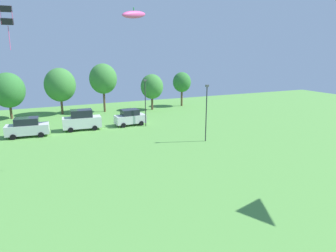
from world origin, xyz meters
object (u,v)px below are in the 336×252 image
at_px(treeline_tree_2, 8,90).
at_px(treeline_tree_6, 182,82).
at_px(kite_flying_5, 6,15).
at_px(light_post_2, 206,110).
at_px(kite_flying_2, 134,15).
at_px(parked_car_second_from_left, 82,120).
at_px(treeline_tree_5, 152,87).
at_px(light_post_0, 145,100).
at_px(treeline_tree_4, 103,79).
at_px(treeline_tree_3, 60,85).
at_px(parked_car_leftmost, 27,127).
at_px(parked_car_third_from_left, 130,117).

xyz_separation_m(treeline_tree_2, treeline_tree_6, (28.48, -0.67, 0.09)).
bearing_deg(treeline_tree_6, kite_flying_5, -142.46).
bearing_deg(light_post_2, kite_flying_2, 123.85).
relative_size(parked_car_second_from_left, treeline_tree_5, 0.80).
xyz_separation_m(light_post_0, treeline_tree_4, (-2.85, 12.33, 1.95)).
height_order(treeline_tree_2, treeline_tree_3, treeline_tree_3).
bearing_deg(treeline_tree_4, parked_car_leftmost, -135.78).
relative_size(light_post_0, treeline_tree_6, 1.01).
bearing_deg(light_post_2, light_post_0, 111.60).
bearing_deg(treeline_tree_5, parked_car_second_from_left, -145.08).
height_order(parked_car_leftmost, parked_car_second_from_left, parked_car_second_from_left).
xyz_separation_m(kite_flying_5, treeline_tree_2, (-2.02, 21.01, -8.44)).
height_order(light_post_2, treeline_tree_2, treeline_tree_2).
height_order(light_post_0, treeline_tree_3, treeline_tree_3).
bearing_deg(treeline_tree_4, treeline_tree_3, 171.97).
distance_m(light_post_0, treeline_tree_4, 12.81).
xyz_separation_m(parked_car_second_from_left, treeline_tree_4, (5.35, 10.84, 4.23)).
distance_m(treeline_tree_4, treeline_tree_6, 14.45).
relative_size(kite_flying_2, treeline_tree_3, 0.53).
relative_size(parked_car_third_from_left, treeline_tree_2, 0.61).
bearing_deg(parked_car_leftmost, treeline_tree_3, 72.83).
xyz_separation_m(kite_flying_5, parked_car_leftmost, (0.29, 9.16, -11.60)).
distance_m(parked_car_leftmost, treeline_tree_2, 12.48).
bearing_deg(treeline_tree_4, treeline_tree_6, -1.08).
bearing_deg(treeline_tree_3, light_post_2, -59.65).
xyz_separation_m(treeline_tree_3, treeline_tree_4, (6.71, -0.95, 0.80)).
distance_m(kite_flying_2, parked_car_third_from_left, 13.31).
height_order(parked_car_leftmost, treeline_tree_2, treeline_tree_2).
distance_m(treeline_tree_3, treeline_tree_4, 6.83).
distance_m(kite_flying_2, light_post_2, 14.37).
bearing_deg(treeline_tree_2, parked_car_third_from_left, -36.89).
distance_m(light_post_0, light_post_2, 10.14).
xyz_separation_m(parked_car_third_from_left, light_post_2, (5.51, -10.80, 2.49)).
bearing_deg(kite_flying_2, treeline_tree_5, 60.54).
height_order(kite_flying_5, parked_car_second_from_left, kite_flying_5).
height_order(parked_car_leftmost, parked_car_third_from_left, parked_car_leftmost).
bearing_deg(kite_flying_5, parked_car_third_from_left, 36.30).
xyz_separation_m(kite_flying_2, treeline_tree_5, (6.86, 12.15, -10.12)).
bearing_deg(treeline_tree_6, treeline_tree_3, 176.70).
bearing_deg(parked_car_second_from_left, light_post_0, -6.43).
distance_m(kite_flying_2, parked_car_second_from_left, 14.67).
relative_size(kite_flying_2, treeline_tree_5, 0.64).
relative_size(parked_car_third_from_left, treeline_tree_5, 0.69).
xyz_separation_m(parked_car_leftmost, treeline_tree_5, (19.77, 9.93, 2.88)).
bearing_deg(parked_car_second_from_left, treeline_tree_3, 100.51).
relative_size(kite_flying_5, treeline_tree_4, 0.45).
relative_size(treeline_tree_5, treeline_tree_6, 0.99).
relative_size(light_post_2, treeline_tree_5, 1.04).
bearing_deg(light_post_0, kite_flying_5, -150.96).
height_order(parked_car_third_from_left, treeline_tree_6, treeline_tree_6).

